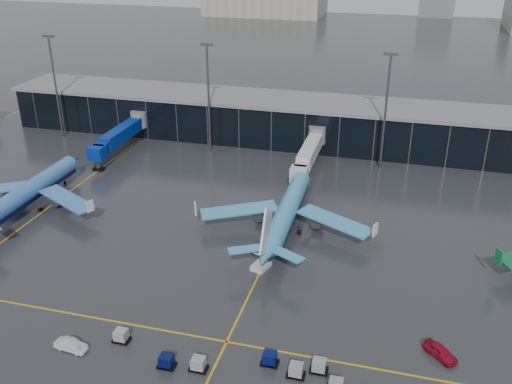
% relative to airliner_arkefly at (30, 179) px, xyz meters
% --- Properties ---
extents(ground, '(600.00, 600.00, 0.00)m').
position_rel_airliner_arkefly_xyz_m(ground, '(37.95, -13.12, -5.57)').
color(ground, '#282B2D').
rests_on(ground, ground).
extents(terminal_pier, '(142.00, 17.00, 10.70)m').
position_rel_airliner_arkefly_xyz_m(terminal_pier, '(37.95, 48.88, -0.14)').
color(terminal_pier, black).
rests_on(terminal_pier, ground).
extents(jet_bridges, '(94.00, 27.50, 7.20)m').
position_rel_airliner_arkefly_xyz_m(jet_bridges, '(2.95, 29.87, -1.01)').
color(jet_bridges, '#595B60').
rests_on(jet_bridges, ground).
extents(flood_masts, '(203.00, 0.50, 25.50)m').
position_rel_airliner_arkefly_xyz_m(flood_masts, '(42.95, 36.88, 8.25)').
color(flood_masts, '#595B60').
rests_on(flood_masts, ground).
extents(distant_hangars, '(260.00, 71.00, 22.00)m').
position_rel_airliner_arkefly_xyz_m(distant_hangars, '(87.90, 256.96, 3.23)').
color(distant_hangars, '#B2AD99').
rests_on(distant_hangars, ground).
extents(taxi_lines, '(220.00, 120.00, 0.02)m').
position_rel_airliner_arkefly_xyz_m(taxi_lines, '(47.95, -2.51, -5.56)').
color(taxi_lines, gold).
rests_on(taxi_lines, ground).
extents(airliner_arkefly, '(31.86, 36.27, 11.13)m').
position_rel_airliner_arkefly_xyz_m(airliner_arkefly, '(0.00, 0.00, 0.00)').
color(airliner_arkefly, '#3C78C7').
rests_on(airliner_arkefly, ground).
extents(airliner_klm_near, '(32.97, 37.40, 11.34)m').
position_rel_airliner_arkefly_xyz_m(airliner_klm_near, '(48.92, 4.16, 0.11)').
color(airliner_klm_near, '#3E9FCB').
rests_on(airliner_klm_near, ground).
extents(baggage_carts, '(30.30, 12.82, 1.70)m').
position_rel_airliner_arkefly_xyz_m(baggage_carts, '(50.84, -33.43, -4.81)').
color(baggage_carts, black).
rests_on(baggage_carts, ground).
extents(mobile_airstair, '(3.00, 3.68, 3.45)m').
position_rel_airliner_arkefly_xyz_m(mobile_airstair, '(47.77, -9.89, -4.80)').
color(mobile_airstair, silver).
rests_on(mobile_airstair, ground).
extents(service_van_red, '(4.69, 4.60, 1.60)m').
position_rel_airliner_arkefly_xyz_m(service_van_red, '(74.58, -23.77, -4.77)').
color(service_van_red, maroon).
rests_on(service_van_red, ground).
extents(service_van_white, '(4.49, 1.93, 1.44)m').
position_rel_airliner_arkefly_xyz_m(service_van_white, '(29.36, -34.72, -4.85)').
color(service_van_white, silver).
rests_on(service_van_white, ground).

